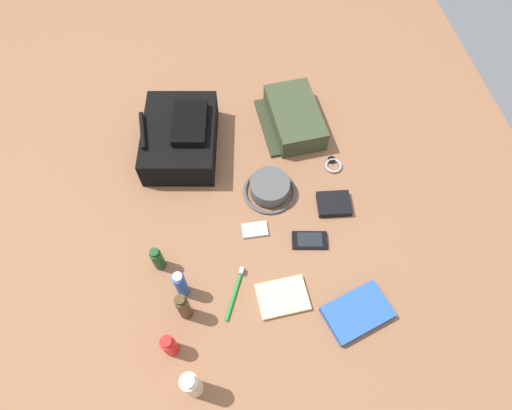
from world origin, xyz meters
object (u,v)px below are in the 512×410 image
(toiletry_pouch, at_px, (294,117))
(toothbrush, at_px, (236,290))
(wristwatch, at_px, (333,165))
(notepad, at_px, (283,297))
(cologne_bottle, at_px, (183,307))
(deodorant_spray, at_px, (181,284))
(backpack, at_px, (181,137))
(sunscreen_spray, at_px, (169,345))
(paperback_novel, at_px, (357,312))
(wallet, at_px, (334,204))
(cell_phone, at_px, (310,240))
(lotion_bottle, at_px, (192,385))
(shampoo_bottle, at_px, (158,259))
(media_player, at_px, (255,230))
(bucket_hat, at_px, (270,188))

(toiletry_pouch, height_order, toothbrush, toiletry_pouch)
(wristwatch, distance_m, notepad, 0.52)
(cologne_bottle, relative_size, deodorant_spray, 1.05)
(backpack, bearing_deg, deodorant_spray, 174.47)
(sunscreen_spray, xyz_separation_m, toothbrush, (0.14, -0.21, -0.04))
(backpack, distance_m, paperback_novel, 0.84)
(backpack, bearing_deg, cologne_bottle, 175.21)
(toothbrush, relative_size, notepad, 1.08)
(backpack, relative_size, wallet, 3.42)
(deodorant_spray, bearing_deg, wallet, -68.57)
(cell_phone, xyz_separation_m, wristwatch, (0.27, -0.15, -0.00))
(wallet, distance_m, notepad, 0.37)
(lotion_bottle, xyz_separation_m, toothbrush, (0.26, -0.15, -0.07))
(backpack, xyz_separation_m, sunscreen_spray, (-0.71, 0.10, -0.01))
(shampoo_bottle, relative_size, toothbrush, 0.67)
(paperback_novel, distance_m, notepad, 0.23)
(deodorant_spray, bearing_deg, lotion_bottle, -179.49)
(cell_phone, bearing_deg, media_player, 67.37)
(sunscreen_spray, bearing_deg, cologne_bottle, -28.39)
(lotion_bottle, bearing_deg, media_player, -29.11)
(media_player, xyz_separation_m, notepad, (-0.24, -0.04, 0.00))
(toiletry_pouch, bearing_deg, media_player, 151.80)
(backpack, height_order, lotion_bottle, lotion_bottle)
(notepad, bearing_deg, sunscreen_spray, 102.38)
(paperback_novel, bearing_deg, lotion_bottle, 103.62)
(backpack, distance_m, lotion_bottle, 0.83)
(notepad, bearing_deg, wristwatch, -34.67)
(wristwatch, bearing_deg, wallet, 165.39)
(wristwatch, bearing_deg, lotion_bottle, 138.73)
(sunscreen_spray, xyz_separation_m, shampoo_bottle, (0.26, 0.01, 0.00))
(paperback_novel, relative_size, toothbrush, 1.34)
(shampoo_bottle, relative_size, paperback_novel, 0.50)
(toiletry_pouch, xyz_separation_m, notepad, (-0.65, 0.18, -0.03))
(toiletry_pouch, xyz_separation_m, cologne_bottle, (-0.64, 0.47, 0.03))
(bucket_hat, xyz_separation_m, notepad, (-0.37, 0.03, -0.02))
(lotion_bottle, xyz_separation_m, paperback_novel, (0.12, -0.50, -0.07))
(deodorant_spray, distance_m, wallet, 0.57)
(toiletry_pouch, bearing_deg, cologne_bottle, 143.87)
(backpack, height_order, notepad, backpack)
(cologne_bottle, height_order, cell_phone, cologne_bottle)
(bucket_hat, relative_size, notepad, 1.21)
(media_player, xyz_separation_m, wallet, (0.04, -0.28, 0.01))
(backpack, distance_m, toothbrush, 0.58)
(cell_phone, relative_size, wallet, 1.12)
(cologne_bottle, xyz_separation_m, shampoo_bottle, (0.17, 0.06, -0.02))
(cologne_bottle, xyz_separation_m, paperback_novel, (-0.09, -0.50, -0.06))
(lotion_bottle, height_order, shampoo_bottle, lotion_bottle)
(wristwatch, xyz_separation_m, wallet, (-0.16, 0.04, 0.01))
(toiletry_pouch, bearing_deg, sunscreen_spray, 144.80)
(wallet, xyz_separation_m, notepad, (-0.28, 0.24, -0.00))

